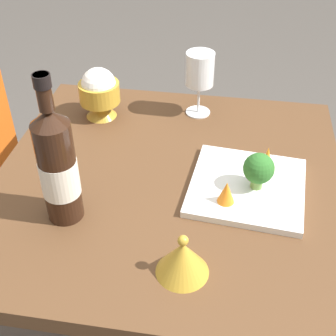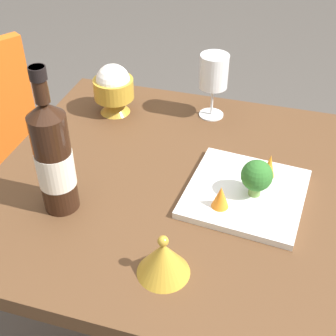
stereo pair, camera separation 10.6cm
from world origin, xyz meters
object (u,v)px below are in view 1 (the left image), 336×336
Objects in this scene: carrot_garnish_right at (226,192)px; broccoli_floret at (259,169)px; rice_bowl at (99,92)px; serving_plate at (247,187)px; wine_bottle at (58,166)px; wine_glass at (200,71)px; rice_bowl_lid at (183,258)px; carrot_garnish_left at (267,158)px.

broccoli_floret is at bearing 132.66° from carrot_garnish_right.
rice_bowl is at bearing -121.38° from broccoli_floret.
serving_plate is at bearing 145.30° from carrot_garnish_right.
wine_bottle is 1.82× the size of wine_glass.
carrot_garnish_right is (0.38, 0.10, -0.09)m from wine_glass.
broccoli_floret is (-0.25, 0.13, 0.03)m from rice_bowl_lid.
serving_plate is 5.25× the size of carrot_garnish_right.
rice_bowl reaches higher than broccoli_floret.
wine_glass reaches higher than carrot_garnish_left.
wine_glass is 0.32m from carrot_garnish_left.
rice_bowl reaches higher than serving_plate.
wine_glass reaches higher than serving_plate.
carrot_garnish_left is 1.14× the size of carrot_garnish_right.
wine_bottle is 0.40m from rice_bowl.
wine_bottle is 0.47m from carrot_garnish_left.
rice_bowl is at bearing -77.67° from wine_glass.
serving_plate is 4.61× the size of carrot_garnish_left.
rice_bowl_lid reaches higher than carrot_garnish_right.
carrot_garnish_right is (0.07, -0.04, 0.03)m from serving_plate.
rice_bowl is at bearing -149.79° from rice_bowl_lid.
wine_bottle is at bearing -63.58° from carrot_garnish_left.
wine_glass is at bearing -176.72° from rice_bowl_lid.
rice_bowl_lid is (0.51, 0.30, -0.04)m from rice_bowl.
broccoli_floret is at bearing 58.62° from rice_bowl.
wine_glass is 2.09× the size of broccoli_floret.
carrot_garnish_left is (-0.21, 0.41, -0.08)m from wine_bottle.
serving_plate is at bearing 24.88° from wine_glass.
carrot_garnish_right is (0.32, 0.36, -0.03)m from rice_bowl.
broccoli_floret is at bearing 27.22° from wine_glass.
rice_bowl reaches higher than carrot_garnish_right.
broccoli_floret is (0.01, 0.02, 0.06)m from serving_plate.
rice_bowl is 0.59m from rice_bowl_lid.
broccoli_floret is 1.66× the size of carrot_garnish_right.
wine_glass is 0.57m from rice_bowl_lid.
wine_glass is 1.79× the size of rice_bowl_lid.
wine_glass is at bearing -155.12° from serving_plate.
serving_plate is (-0.14, 0.37, -0.12)m from wine_bottle.
carrot_garnish_left is at bearing 146.82° from carrot_garnish_right.
serving_plate is (0.25, 0.41, -0.07)m from rice_bowl.
rice_bowl_lid is at bearing -19.57° from carrot_garnish_right.
rice_bowl reaches higher than rice_bowl_lid.
rice_bowl_lid is at bearing -23.83° from serving_plate.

